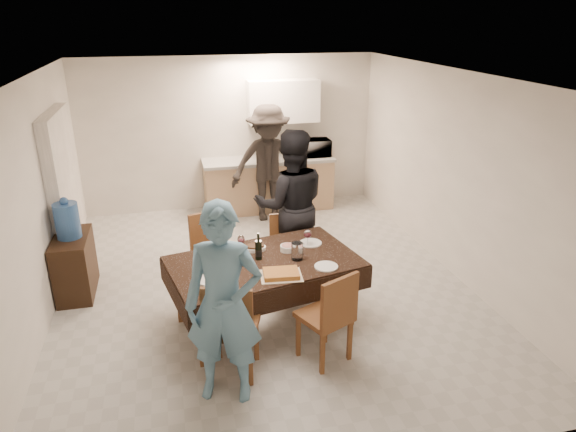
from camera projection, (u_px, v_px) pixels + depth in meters
name	position (u px, v px, depth m)	size (l,w,h in m)	color
floor	(265.00, 285.00, 6.55)	(5.00, 6.00, 0.02)	#BAB9B5
ceiling	(261.00, 76.00, 5.59)	(5.00, 6.00, 0.02)	white
wall_back	(230.00, 134.00, 8.78)	(5.00, 0.02, 2.60)	beige
wall_front	(348.00, 331.00, 3.36)	(5.00, 0.02, 2.60)	beige
wall_left	(35.00, 206.00, 5.53)	(0.02, 6.00, 2.60)	beige
wall_right	(453.00, 174.00, 6.61)	(0.02, 6.00, 2.60)	beige
stub_partition	(65.00, 192.00, 6.73)	(0.15, 1.40, 2.10)	white
kitchen_base_cabinet	(269.00, 185.00, 8.94)	(2.20, 0.60, 0.86)	tan
kitchen_worktop	(268.00, 160.00, 8.78)	(2.24, 0.64, 0.05)	#9B9B96
upper_cabinet	(283.00, 101.00, 8.61)	(1.20, 0.34, 0.70)	white
dining_table	(264.00, 263.00, 5.50)	(2.17, 1.53, 0.77)	black
chair_near_left	(234.00, 321.00, 4.68)	(0.59, 0.60, 0.55)	brown
chair_near_right	(328.00, 310.00, 4.88)	(0.59, 0.61, 0.53)	brown
chair_far_left	(216.00, 251.00, 6.03)	(0.59, 0.60, 0.55)	brown
chair_far_right	(290.00, 248.00, 6.26)	(0.43, 0.43, 0.50)	brown
console	(75.00, 265.00, 6.25)	(0.41, 0.81, 0.75)	black
water_jug	(67.00, 221.00, 6.03)	(0.28, 0.28, 0.42)	#3666AB
wine_bottle	(258.00, 246.00, 5.46)	(0.07, 0.07, 0.30)	black
water_pitcher	(297.00, 251.00, 5.48)	(0.12, 0.12, 0.19)	white
savoury_tart	(281.00, 274.00, 5.15)	(0.42, 0.31, 0.05)	#CC833B
salad_bowl	(288.00, 248.00, 5.70)	(0.17, 0.17, 0.06)	white
mushroom_dish	(255.00, 248.00, 5.72)	(0.22, 0.22, 0.04)	white
wine_glass_a	(215.00, 268.00, 5.10)	(0.09, 0.09, 0.21)	white
wine_glass_b	(308.00, 238.00, 5.79)	(0.09, 0.09, 0.20)	white
wine_glass_c	(241.00, 243.00, 5.68)	(0.08, 0.08, 0.19)	white
plate_near_left	(210.00, 279.00, 5.08)	(0.28, 0.28, 0.02)	white
plate_near_right	(326.00, 267.00, 5.34)	(0.25, 0.25, 0.01)	white
plate_far_left	(205.00, 254.00, 5.62)	(0.26, 0.26, 0.02)	white
plate_far_right	(311.00, 243.00, 5.88)	(0.25, 0.25, 0.01)	white
microwave	(315.00, 148.00, 8.89)	(0.53, 0.36, 0.29)	white
person_near	(224.00, 305.00, 4.36)	(0.67, 0.44, 1.85)	#5E8EAC
person_far	(291.00, 205.00, 6.48)	(0.95, 0.74, 1.95)	black
person_kitchen	(268.00, 164.00, 8.32)	(1.23, 0.71, 1.91)	black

